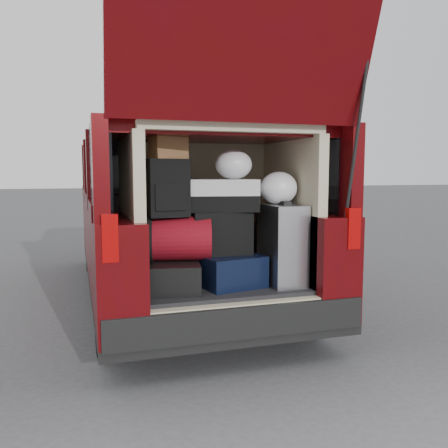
% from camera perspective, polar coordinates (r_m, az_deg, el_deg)
% --- Properties ---
extents(ground, '(80.00, 80.00, 0.00)m').
position_cam_1_polar(ground, '(3.76, 0.24, -16.05)').
color(ground, '#3D3D40').
rests_on(ground, ground).
extents(minivan, '(1.90, 5.35, 2.77)m').
position_cam_1_polar(minivan, '(5.30, -5.83, 0.66)').
color(minivan, black).
rests_on(minivan, ground).
extents(load_floor, '(1.24, 1.05, 0.55)m').
position_cam_1_polar(load_floor, '(3.91, -0.99, -10.85)').
color(load_floor, black).
rests_on(load_floor, ground).
extents(black_hardshell, '(0.48, 0.59, 0.21)m').
position_cam_1_polar(black_hardshell, '(3.59, -6.12, -6.15)').
color(black_hardshell, black).
rests_on(black_hardshell, load_floor).
extents(navy_hardshell, '(0.56, 0.64, 0.24)m').
position_cam_1_polar(navy_hardshell, '(3.73, 0.15, -5.41)').
color(navy_hardshell, black).
rests_on(navy_hardshell, load_floor).
extents(silver_roller, '(0.26, 0.42, 0.62)m').
position_cam_1_polar(silver_roller, '(3.72, 7.03, -2.49)').
color(silver_roller, white).
rests_on(silver_roller, load_floor).
extents(red_duffel, '(0.57, 0.43, 0.33)m').
position_cam_1_polar(red_duffel, '(3.59, -5.73, -1.71)').
color(red_duffel, maroon).
rests_on(red_duffel, black_hardshell).
extents(black_soft_case, '(0.46, 0.28, 0.33)m').
position_cam_1_polar(black_soft_case, '(3.69, -0.49, -1.03)').
color(black_soft_case, black).
rests_on(black_soft_case, navy_hardshell).
extents(backpack, '(0.31, 0.20, 0.42)m').
position_cam_1_polar(backpack, '(3.51, -6.79, 4.32)').
color(backpack, black).
rests_on(backpack, red_duffel).
extents(twotone_duffel, '(0.59, 0.38, 0.25)m').
position_cam_1_polar(twotone_duffel, '(3.68, -0.27, 3.47)').
color(twotone_duffel, silver).
rests_on(twotone_duffel, black_soft_case).
extents(grocery_sack_lower, '(0.28, 0.24, 0.22)m').
position_cam_1_polar(grocery_sack_lower, '(3.54, -6.75, 9.54)').
color(grocery_sack_lower, brown).
rests_on(grocery_sack_lower, backpack).
extents(plastic_bag_center, '(0.31, 0.30, 0.23)m').
position_cam_1_polar(plastic_bag_center, '(3.67, 1.17, 7.16)').
color(plastic_bag_center, silver).
rests_on(plastic_bag_center, twotone_duffel).
extents(plastic_bag_right, '(0.33, 0.31, 0.25)m').
position_cam_1_polar(plastic_bag_right, '(3.73, 6.60, 4.32)').
color(plastic_bag_right, silver).
rests_on(plastic_bag_right, silver_roller).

